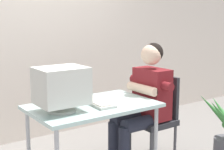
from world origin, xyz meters
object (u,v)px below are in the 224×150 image
crt_monitor (62,86)px  person_seated (144,98)px  office_chair (157,113)px  keyboard (97,102)px  desk (93,111)px

crt_monitor → person_seated: person_seated is taller
office_chair → keyboard: bearing=-177.5°
person_seated → crt_monitor: bearing=-175.6°
crt_monitor → keyboard: (0.37, 0.04, -0.20)m
desk → person_seated: 0.64m
office_chair → person_seated: person_seated is taller
crt_monitor → person_seated: (0.97, 0.07, -0.26)m
person_seated → desk: bearing=-177.7°
desk → person_seated: bearing=2.3°
crt_monitor → office_chair: bearing=3.6°
person_seated → office_chair: bearing=0.0°
office_chair → desk: bearing=-178.2°
crt_monitor → keyboard: bearing=6.1°
keyboard → person_seated: (0.60, 0.03, -0.06)m
crt_monitor → keyboard: crt_monitor is taller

